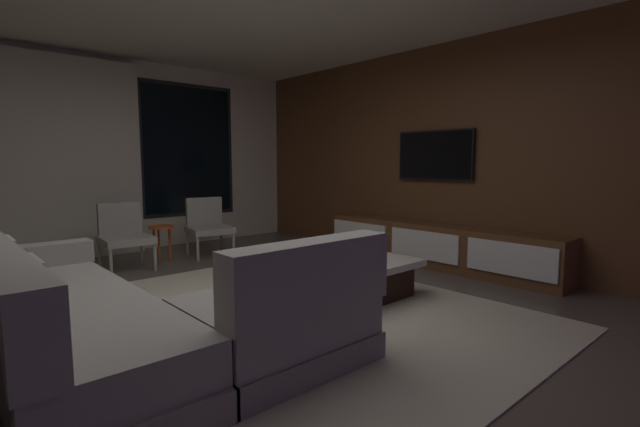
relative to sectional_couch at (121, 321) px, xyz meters
The scene contains 12 objects.
floor 1.04m from the sectional_couch, ahead, with size 9.20×9.20×0.00m, color #564C44.
back_wall_with_window 4.04m from the sectional_couch, 76.25° to the left, with size 6.60×0.30×2.70m.
media_wall 4.19m from the sectional_couch, ahead, with size 0.12×7.80×2.70m.
area_rug 1.37m from the sectional_couch, ahead, with size 3.20×3.80×0.01m, color beige.
sectional_couch is the anchor object (origin of this frame).
coffee_table 2.04m from the sectional_couch, ahead, with size 1.16×1.16×0.36m.
book_stack_on_coffee_table 1.98m from the sectional_couch, ahead, with size 0.29×0.22×0.11m.
accent_chair_near_window 3.40m from the sectional_couch, 53.27° to the left, with size 0.64×0.65×0.78m.
accent_chair_by_curtain 2.80m from the sectional_couch, 71.17° to the left, with size 0.57×0.59×0.78m.
side_stool 3.07m from the sectional_couch, 63.10° to the left, with size 0.32×0.32×0.46m.
media_console 3.76m from the sectional_couch, ahead, with size 0.46×3.10×0.52m.
mounted_tv 4.10m from the sectional_couch, ahead, with size 0.05×1.06×0.61m.
Camera 1 is at (-1.85, -2.95, 1.25)m, focal length 25.08 mm.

